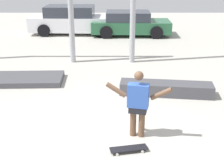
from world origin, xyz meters
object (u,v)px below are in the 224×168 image
object	(u,v)px
skateboard	(129,149)
parked_car_green	(130,24)
grind_box	(166,89)
skateboarder	(138,102)
manual_pad	(24,79)
parked_car_white	(73,20)

from	to	relation	value
skateboard	parked_car_green	bearing A→B (deg)	75.58
grind_box	parked_car_green	bearing A→B (deg)	94.32
skateboard	grind_box	size ratio (longest dim) A/B	0.30
skateboard	skateboarder	bearing A→B (deg)	59.79
skateboarder	skateboard	xyz separation A→B (m)	(-0.21, -0.61, -0.73)
skateboarder	parked_car_green	xyz separation A→B (m)	(0.39, 10.20, -0.20)
skateboarder	manual_pad	size ratio (longest dim) A/B	0.60
skateboard	parked_car_green	distance (m)	10.84
skateboard	grind_box	bearing A→B (deg)	56.22
skateboard	parked_car_green	xyz separation A→B (m)	(0.60, 10.81, 0.53)
grind_box	parked_car_white	bearing A→B (deg)	113.34
skateboard	parked_car_white	bearing A→B (deg)	90.84
skateboarder	manual_pad	bearing A→B (deg)	148.27
manual_pad	parked_car_white	bearing A→B (deg)	84.47
skateboarder	parked_car_green	distance (m)	10.21
manual_pad	parked_car_green	bearing A→B (deg)	61.68
skateboard	grind_box	distance (m)	3.13
skateboarder	skateboard	distance (m)	0.98
skateboarder	grind_box	xyz separation A→B (m)	(0.99, 2.28, -0.62)
skateboard	parked_car_green	size ratio (longest dim) A/B	0.19
grind_box	parked_car_white	size ratio (longest dim) A/B	0.57
skateboarder	grind_box	distance (m)	2.56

